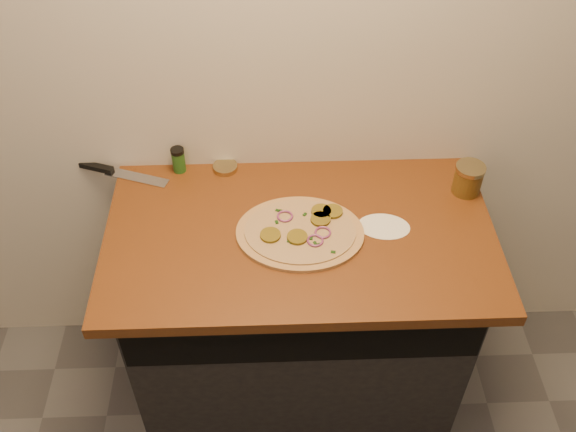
{
  "coord_description": "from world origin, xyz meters",
  "views": [
    {
      "loc": [
        -0.09,
        0.05,
        2.31
      ],
      "look_at": [
        -0.04,
        1.43,
        0.95
      ],
      "focal_mm": 40.0,
      "sensor_mm": 36.0,
      "label": 1
    }
  ],
  "objects_px": {
    "pizza": "(301,232)",
    "chefs_knife": "(115,172)",
    "spice_shaker": "(178,160)",
    "salsa_jar": "(468,179)"
  },
  "relations": [
    {
      "from": "chefs_knife",
      "to": "spice_shaker",
      "type": "bearing_deg",
      "value": 2.2
    },
    {
      "from": "pizza",
      "to": "salsa_jar",
      "type": "xyz_separation_m",
      "value": [
        0.55,
        0.18,
        0.04
      ]
    },
    {
      "from": "pizza",
      "to": "spice_shaker",
      "type": "relative_size",
      "value": 4.53
    },
    {
      "from": "pizza",
      "to": "chefs_knife",
      "type": "height_order",
      "value": "pizza"
    },
    {
      "from": "chefs_knife",
      "to": "salsa_jar",
      "type": "distance_m",
      "value": 1.17
    },
    {
      "from": "salsa_jar",
      "to": "spice_shaker",
      "type": "relative_size",
      "value": 1.15
    },
    {
      "from": "chefs_knife",
      "to": "spice_shaker",
      "type": "height_order",
      "value": "spice_shaker"
    },
    {
      "from": "pizza",
      "to": "salsa_jar",
      "type": "relative_size",
      "value": 3.93
    },
    {
      "from": "chefs_knife",
      "to": "salsa_jar",
      "type": "height_order",
      "value": "salsa_jar"
    },
    {
      "from": "chefs_knife",
      "to": "spice_shaker",
      "type": "distance_m",
      "value": 0.22
    }
  ]
}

